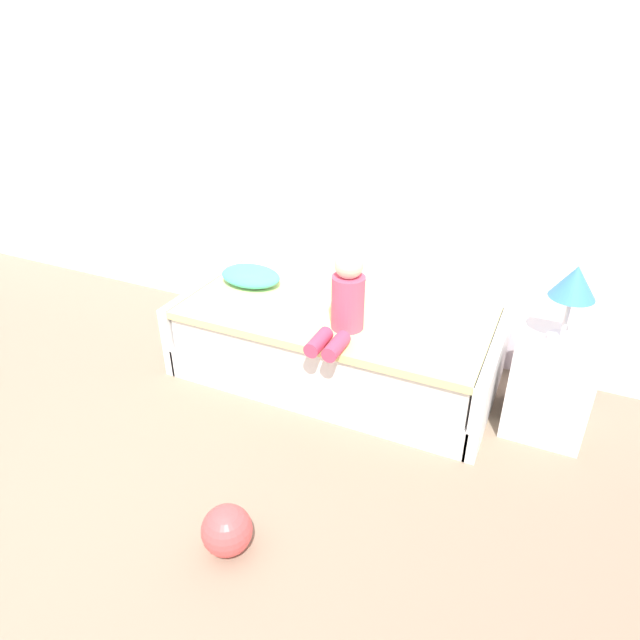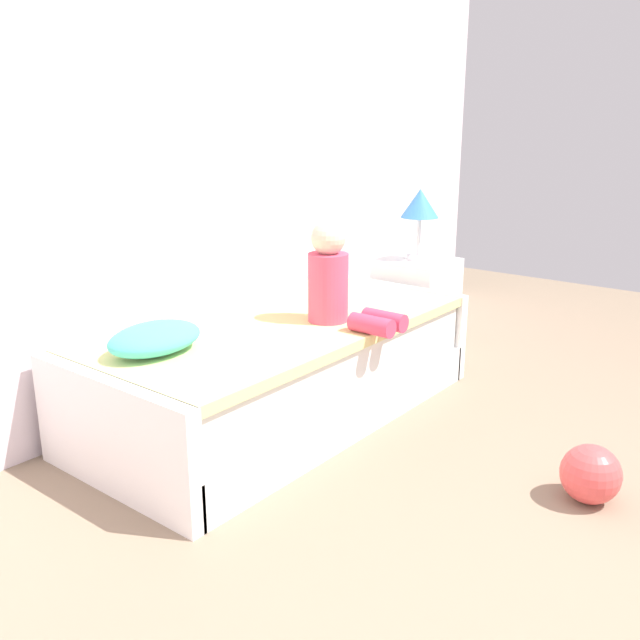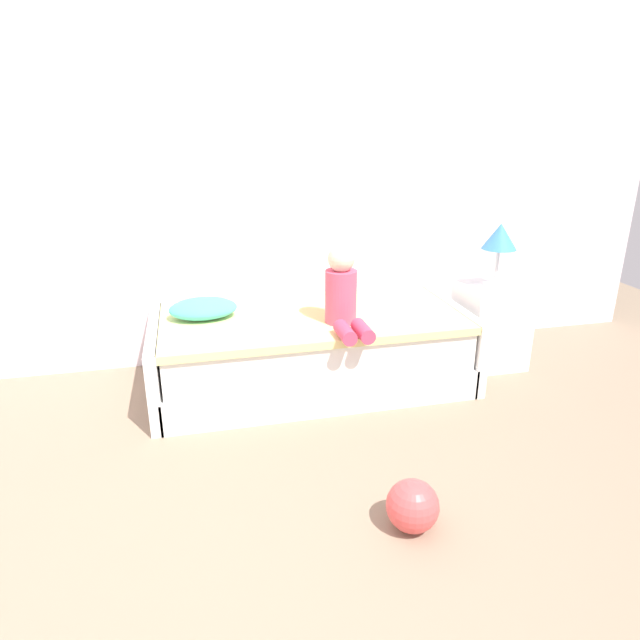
# 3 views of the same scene
# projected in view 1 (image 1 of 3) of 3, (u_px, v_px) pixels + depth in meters

# --- Properties ---
(ground_plane) EXTENTS (9.20, 9.20, 0.00)m
(ground_plane) POSITION_uv_depth(u_px,v_px,m) (21.00, 564.00, 2.54)
(ground_plane) COLOR gray
(wall_rear) EXTENTS (7.20, 0.10, 2.90)m
(wall_rear) POSITION_uv_depth(u_px,v_px,m) (281.00, 133.00, 3.89)
(wall_rear) COLOR white
(wall_rear) RESTS_ON ground
(bed) EXTENTS (2.11, 1.00, 0.50)m
(bed) POSITION_uv_depth(u_px,v_px,m) (336.00, 343.00, 3.75)
(bed) COLOR white
(bed) RESTS_ON ground
(nightstand) EXTENTS (0.44, 0.44, 0.60)m
(nightstand) POSITION_uv_depth(u_px,v_px,m) (550.00, 385.00, 3.24)
(nightstand) COLOR white
(nightstand) RESTS_ON ground
(table_lamp) EXTENTS (0.24, 0.24, 0.45)m
(table_lamp) POSITION_uv_depth(u_px,v_px,m) (574.00, 286.00, 2.93)
(table_lamp) COLOR silver
(table_lamp) RESTS_ON nightstand
(child_figure) EXTENTS (0.20, 0.51, 0.50)m
(child_figure) POSITION_uv_depth(u_px,v_px,m) (345.00, 301.00, 3.29)
(child_figure) COLOR #E04C6B
(child_figure) RESTS_ON bed
(pillow) EXTENTS (0.44, 0.30, 0.13)m
(pillow) POSITION_uv_depth(u_px,v_px,m) (251.00, 276.00, 3.93)
(pillow) COLOR #4CCCBC
(pillow) RESTS_ON bed
(toy_ball) EXTENTS (0.24, 0.24, 0.24)m
(toy_ball) POSITION_uv_depth(u_px,v_px,m) (227.00, 530.00, 2.56)
(toy_ball) COLOR #E54C4C
(toy_ball) RESTS_ON ground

